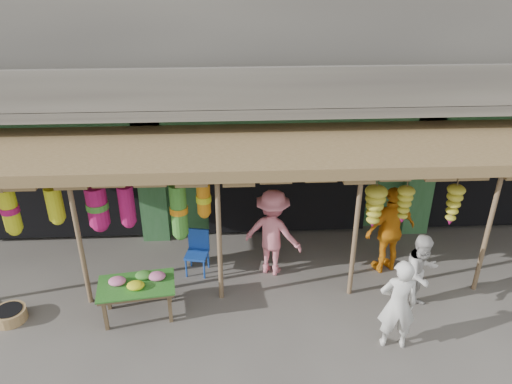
{
  "coord_description": "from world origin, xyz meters",
  "views": [
    {
      "loc": [
        -1.23,
        -7.89,
        6.24
      ],
      "look_at": [
        -0.77,
        1.0,
        1.66
      ],
      "focal_mm": 35.0,
      "sensor_mm": 36.0,
      "label": 1
    }
  ],
  "objects_px": {
    "person_front": "(398,305)",
    "person_vendor": "(390,230)",
    "blue_chair": "(198,249)",
    "flower_table": "(137,285)",
    "person_right": "(421,273)",
    "person_shopper": "(273,233)"
  },
  "relations": [
    {
      "from": "person_front",
      "to": "person_vendor",
      "type": "bearing_deg",
      "value": -96.46
    },
    {
      "from": "blue_chair",
      "to": "flower_table",
      "type": "bearing_deg",
      "value": -115.9
    },
    {
      "from": "person_right",
      "to": "person_vendor",
      "type": "bearing_deg",
      "value": 75.07
    },
    {
      "from": "flower_table",
      "to": "person_right",
      "type": "relative_size",
      "value": 0.93
    },
    {
      "from": "person_vendor",
      "to": "person_shopper",
      "type": "distance_m",
      "value": 2.38
    },
    {
      "from": "blue_chair",
      "to": "person_right",
      "type": "xyz_separation_m",
      "value": [
        4.14,
        -1.39,
        0.26
      ]
    },
    {
      "from": "person_front",
      "to": "person_right",
      "type": "height_order",
      "value": "person_front"
    },
    {
      "from": "blue_chair",
      "to": "person_vendor",
      "type": "height_order",
      "value": "person_vendor"
    },
    {
      "from": "blue_chair",
      "to": "person_front",
      "type": "relative_size",
      "value": 0.54
    },
    {
      "from": "blue_chair",
      "to": "person_front",
      "type": "xyz_separation_m",
      "value": [
        3.41,
        -2.33,
        0.35
      ]
    },
    {
      "from": "blue_chair",
      "to": "person_shopper",
      "type": "distance_m",
      "value": 1.59
    },
    {
      "from": "person_shopper",
      "to": "person_front",
      "type": "bearing_deg",
      "value": 155.08
    },
    {
      "from": "person_vendor",
      "to": "flower_table",
      "type": "bearing_deg",
      "value": -4.95
    },
    {
      "from": "flower_table",
      "to": "person_vendor",
      "type": "distance_m",
      "value": 5.06
    },
    {
      "from": "flower_table",
      "to": "person_shopper",
      "type": "bearing_deg",
      "value": 18.05
    },
    {
      "from": "flower_table",
      "to": "person_right",
      "type": "xyz_separation_m",
      "value": [
        5.14,
        -0.06,
        0.12
      ]
    },
    {
      "from": "person_front",
      "to": "person_shopper",
      "type": "relative_size",
      "value": 0.92
    },
    {
      "from": "blue_chair",
      "to": "person_front",
      "type": "distance_m",
      "value": 4.14
    },
    {
      "from": "flower_table",
      "to": "person_right",
      "type": "bearing_deg",
      "value": -8.15
    },
    {
      "from": "blue_chair",
      "to": "person_right",
      "type": "distance_m",
      "value": 4.37
    },
    {
      "from": "person_front",
      "to": "person_right",
      "type": "bearing_deg",
      "value": -121.07
    },
    {
      "from": "person_front",
      "to": "person_shopper",
      "type": "bearing_deg",
      "value": -42.97
    }
  ]
}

